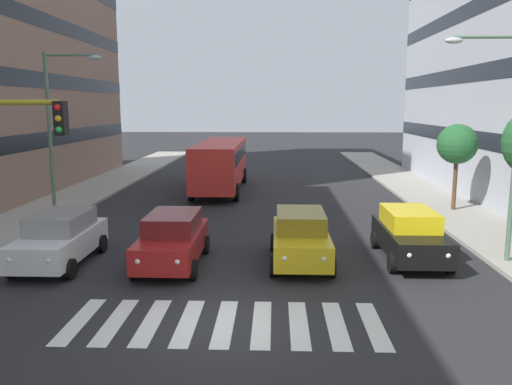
% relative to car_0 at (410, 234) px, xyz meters
% --- Properties ---
extents(ground_plane, '(180.00, 180.00, 0.00)m').
position_rel_car_0_xyz_m(ground_plane, '(5.82, 5.48, -0.89)').
color(ground_plane, '#262628').
extents(crosswalk_markings, '(7.65, 2.80, 0.01)m').
position_rel_car_0_xyz_m(crosswalk_markings, '(5.82, 5.48, -0.88)').
color(crosswalk_markings, silver).
rests_on(crosswalk_markings, ground_plane).
extents(car_0, '(2.02, 4.44, 1.72)m').
position_rel_car_0_xyz_m(car_0, '(0.00, 0.00, 0.00)').
color(car_0, black).
rests_on(car_0, ground_plane).
extents(car_1, '(2.02, 4.44, 1.72)m').
position_rel_car_0_xyz_m(car_1, '(3.75, 0.47, 0.00)').
color(car_1, gold).
rests_on(car_1, ground_plane).
extents(car_2, '(2.02, 4.44, 1.72)m').
position_rel_car_0_xyz_m(car_2, '(7.98, 0.91, 0.00)').
color(car_2, maroon).
rests_on(car_2, ground_plane).
extents(car_3, '(2.02, 4.44, 1.72)m').
position_rel_car_0_xyz_m(car_3, '(11.73, 0.95, 0.00)').
color(car_3, silver).
rests_on(car_3, ground_plane).
extents(bus_behind_traffic, '(2.78, 10.50, 3.00)m').
position_rel_car_0_xyz_m(bus_behind_traffic, '(7.98, -14.32, 0.97)').
color(bus_behind_traffic, red).
rests_on(bus_behind_traffic, ground_plane).
extents(street_lamp_left, '(2.54, 0.28, 7.32)m').
position_rel_car_0_xyz_m(street_lamp_left, '(-2.71, 0.49, 3.69)').
color(street_lamp_left, '#4C6B56').
rests_on(street_lamp_left, sidewalk_left).
extents(street_lamp_right, '(2.58, 0.28, 7.39)m').
position_rel_car_0_xyz_m(street_lamp_right, '(14.34, -5.57, 3.73)').
color(street_lamp_right, '#4C6B56').
rests_on(street_lamp_right, sidewalk_right).
extents(street_tree_2, '(1.94, 1.94, 4.20)m').
position_rel_car_0_xyz_m(street_tree_2, '(-4.20, -8.05, 2.47)').
color(street_tree_2, '#513823').
rests_on(street_tree_2, sidewalk_left).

